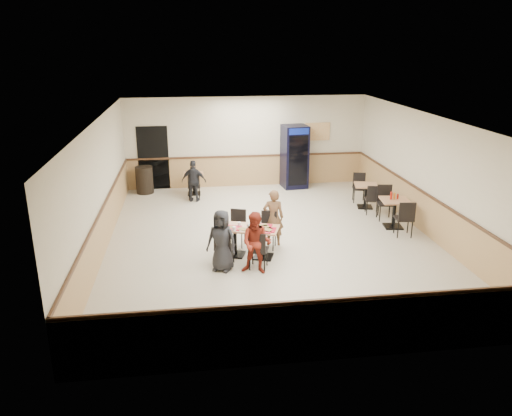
{
  "coord_description": "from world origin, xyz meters",
  "views": [
    {
      "loc": [
        -1.94,
        -11.36,
        4.69
      ],
      "look_at": [
        -0.45,
        -0.5,
        1.02
      ],
      "focal_mm": 35.0,
      "sensor_mm": 36.0,
      "label": 1
    }
  ],
  "objects": [
    {
      "name": "side_table_far_chair_north",
      "position": [
        3.18,
        2.7,
        0.45
      ],
      "size": [
        0.5,
        0.5,
        0.9
      ],
      "primitive_type": null,
      "rotation": [
        0.0,
        0.0,
        -0.23
      ],
      "color": "black",
      "rests_on": "ground"
    },
    {
      "name": "diner_man_opposite",
      "position": [
        -0.0,
        -0.3,
        0.69
      ],
      "size": [
        0.54,
        0.39,
        1.38
      ],
      "primitive_type": "imported",
      "rotation": [
        0.0,
        0.0,
        3.02
      ],
      "color": "brown",
      "rests_on": "ground"
    },
    {
      "name": "condiment_caddy",
      "position": [
        3.33,
        0.49,
        0.85
      ],
      "size": [
        0.23,
        0.06,
        0.2
      ],
      "color": "#AA190C",
      "rests_on": "side_table_near"
    },
    {
      "name": "side_table_far_chair_south",
      "position": [
        3.18,
        1.57,
        0.45
      ],
      "size": [
        0.5,
        0.5,
        0.9
      ],
      "primitive_type": null,
      "rotation": [
        0.0,
        0.0,
        2.91
      ],
      "color": "black",
      "rests_on": "ground"
    },
    {
      "name": "ground",
      "position": [
        0.0,
        0.0,
        0.0
      ],
      "size": [
        10.0,
        10.0,
        0.0
      ],
      "primitive_type": "plane",
      "color": "beige",
      "rests_on": "ground"
    },
    {
      "name": "tabletop_clutter",
      "position": [
        -0.62,
        -1.0,
        0.72
      ],
      "size": [
        1.25,
        0.75,
        0.12
      ],
      "rotation": [
        0.0,
        0.0,
        -0.33
      ],
      "color": "#B20B24",
      "rests_on": "main_table"
    },
    {
      "name": "side_table_near_chair_north",
      "position": [
        3.36,
        1.05,
        0.48
      ],
      "size": [
        0.51,
        0.51,
        0.97
      ],
      "primitive_type": null,
      "rotation": [
        0.0,
        0.0,
        -0.14
      ],
      "color": "black",
      "rests_on": "ground"
    },
    {
      "name": "side_table_far",
      "position": [
        3.18,
        2.13,
        0.47
      ],
      "size": [
        0.79,
        0.79,
        0.71
      ],
      "rotation": [
        0.0,
        0.0,
        -0.23
      ],
      "color": "black",
      "rests_on": "ground"
    },
    {
      "name": "trash_bin",
      "position": [
        -3.4,
        4.55,
        0.44
      ],
      "size": [
        0.55,
        0.55,
        0.87
      ],
      "primitive_type": "cylinder",
      "color": "black",
      "rests_on": "ground"
    },
    {
      "name": "diner_woman_left",
      "position": [
        -1.32,
        -1.54,
        0.67
      ],
      "size": [
        0.78,
        0.68,
        1.35
      ],
      "primitive_type": "imported",
      "rotation": [
        0.0,
        0.0,
        -0.46
      ],
      "color": "black",
      "rests_on": "ground"
    },
    {
      "name": "side_table_near_chair_south",
      "position": [
        3.36,
        -0.17,
        0.48
      ],
      "size": [
        0.51,
        0.51,
        0.97
      ],
      "primitive_type": null,
      "rotation": [
        0.0,
        0.0,
        3.0
      ],
      "color": "black",
      "rests_on": "ground"
    },
    {
      "name": "pepsi_cooler",
      "position": [
        1.55,
        4.59,
        1.04
      ],
      "size": [
        0.87,
        0.87,
        2.08
      ],
      "rotation": [
        0.0,
        0.0,
        0.11
      ],
      "color": "black",
      "rests_on": "ground"
    },
    {
      "name": "back_table",
      "position": [
        -1.82,
        4.2,
        0.45
      ],
      "size": [
        0.65,
        0.65,
        0.68
      ],
      "rotation": [
        0.0,
        0.0,
        -0.03
      ],
      "color": "black",
      "rests_on": "ground"
    },
    {
      "name": "back_table_chair_lone",
      "position": [
        -1.82,
        3.66,
        0.43
      ],
      "size": [
        0.41,
        0.41,
        0.86
      ],
      "primitive_type": null,
      "rotation": [
        0.0,
        0.0,
        3.11
      ],
      "color": "black",
      "rests_on": "ground"
    },
    {
      "name": "room_shell",
      "position": [
        1.78,
        2.55,
        0.58
      ],
      "size": [
        10.0,
        10.0,
        10.0
      ],
      "color": "silver",
      "rests_on": "ground"
    },
    {
      "name": "diner_woman_right",
      "position": [
        -0.61,
        -1.78,
        0.67
      ],
      "size": [
        0.79,
        0.7,
        1.35
      ],
      "primitive_type": "imported",
      "rotation": [
        0.0,
        0.0,
        -0.34
      ],
      "color": "maroon",
      "rests_on": "ground"
    },
    {
      "name": "main_chairs",
      "position": [
        -0.71,
        -0.91,
        0.45
      ],
      "size": [
        1.61,
        1.84,
        0.89
      ],
      "rotation": [
        0.0,
        0.0,
        -0.33
      ],
      "color": "black",
      "rests_on": "ground"
    },
    {
      "name": "side_table_near",
      "position": [
        3.36,
        0.44,
        0.51
      ],
      "size": [
        0.8,
        0.8,
        0.76
      ],
      "rotation": [
        0.0,
        0.0,
        -0.14
      ],
      "color": "black",
      "rests_on": "ground"
    },
    {
      "name": "lone_diner",
      "position": [
        -1.82,
        3.43,
        0.64
      ],
      "size": [
        0.8,
        0.47,
        1.28
      ],
      "primitive_type": "imported",
      "rotation": [
        0.0,
        0.0,
        2.92
      ],
      "color": "black",
      "rests_on": "ground"
    },
    {
      "name": "main_table",
      "position": [
        -0.66,
        -0.92,
        0.47
      ],
      "size": [
        1.46,
        1.05,
        0.71
      ],
      "rotation": [
        0.0,
        0.0,
        -0.33
      ],
      "color": "black",
      "rests_on": "ground"
    }
  ]
}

